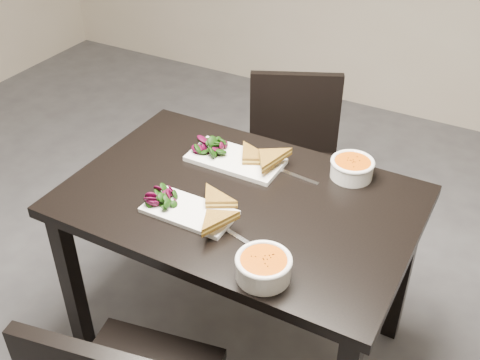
% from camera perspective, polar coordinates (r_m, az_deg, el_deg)
% --- Properties ---
extents(ground, '(5.00, 5.00, 0.00)m').
position_cam_1_polar(ground, '(2.52, -8.99, -16.06)').
color(ground, '#47474C').
rests_on(ground, ground).
extents(table, '(1.20, 0.80, 0.75)m').
position_cam_1_polar(table, '(2.06, 0.00, -3.84)').
color(table, black).
rests_on(table, ground).
extents(chair_far, '(0.56, 0.56, 0.85)m').
position_cam_1_polar(chair_far, '(2.72, 5.27, 2.40)').
color(chair_far, black).
rests_on(chair_far, ground).
extents(plate_near, '(0.31, 0.15, 0.02)m').
position_cam_1_polar(plate_near, '(1.93, -5.03, -3.11)').
color(plate_near, white).
rests_on(plate_near, table).
extents(sandwich_near, '(0.19, 0.18, 0.05)m').
position_cam_1_polar(sandwich_near, '(1.89, -3.18, -2.67)').
color(sandwich_near, '#A37A22').
rests_on(sandwich_near, plate_near).
extents(salad_near, '(0.10, 0.09, 0.04)m').
position_cam_1_polar(salad_near, '(1.96, -7.54, -1.56)').
color(salad_near, black).
rests_on(salad_near, plate_near).
extents(soup_bowl_near, '(0.17, 0.17, 0.07)m').
position_cam_1_polar(soup_bowl_near, '(1.67, 2.33, -8.50)').
color(soup_bowl_near, white).
rests_on(soup_bowl_near, table).
extents(cutlery_near, '(0.18, 0.06, 0.00)m').
position_cam_1_polar(cutlery_near, '(1.82, 0.27, -5.92)').
color(cutlery_near, silver).
rests_on(cutlery_near, table).
extents(plate_far, '(0.35, 0.18, 0.02)m').
position_cam_1_polar(plate_far, '(2.17, -0.46, 1.99)').
color(plate_far, white).
rests_on(plate_far, table).
extents(sandwich_far, '(0.22, 0.20, 0.06)m').
position_cam_1_polar(sandwich_far, '(2.12, 0.88, 2.19)').
color(sandwich_far, '#A37A22').
rests_on(sandwich_far, plate_far).
extents(salad_far, '(0.11, 0.10, 0.05)m').
position_cam_1_polar(salad_far, '(2.20, -2.75, 3.40)').
color(salad_far, black).
rests_on(salad_far, plate_far).
extents(soup_bowl_far, '(0.16, 0.16, 0.07)m').
position_cam_1_polar(soup_bowl_far, '(2.11, 10.99, 1.24)').
color(soup_bowl_far, white).
rests_on(soup_bowl_far, table).
extents(cutlery_far, '(0.18, 0.04, 0.00)m').
position_cam_1_polar(cutlery_far, '(2.11, 5.58, 0.40)').
color(cutlery_far, silver).
rests_on(cutlery_far, table).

